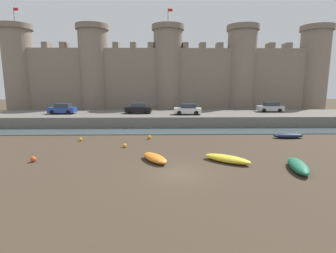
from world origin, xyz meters
The scene contains 16 objects.
ground_plane centered at (0.00, 0.00, 0.00)m, with size 160.00×160.00×0.00m, color #423528.
water_channel centered at (0.00, 15.99, 0.05)m, with size 80.00×4.50×0.10m, color #47565B.
quay_road centered at (0.00, 23.24, 0.79)m, with size 70.25×10.00×1.59m, color #666059.
castle centered at (0.00, 34.85, 7.78)m, with size 64.49×6.24×20.28m.
rowboat_near_channel_right centered at (-1.80, 2.90, 0.32)m, with size 2.72×3.41×0.60m.
rowboat_midflat_left centered at (8.98, 0.48, 0.36)m, with size 2.03×4.05×0.68m.
rowboat_midflat_centre centered at (13.59, 11.64, 0.32)m, with size 3.54×1.15×0.61m.
rowboat_foreground_centre centered at (4.14, 2.56, 0.30)m, with size 3.93×3.37×0.58m.
mooring_buoy_near_shore centered at (-4.97, 7.61, 0.20)m, with size 0.41×0.41×0.41m, color orange.
mooring_buoy_off_centre centered at (-2.67, 11.51, 0.22)m, with size 0.44×0.44×0.44m, color orange.
mooring_buoy_near_channel centered at (-11.83, 2.99, 0.23)m, with size 0.47×0.47×0.47m, color #E04C1E.
mooring_buoy_mid_mud centered at (-10.30, 10.66, 0.19)m, with size 0.38×0.38×0.38m, color orange.
car_quay_west centered at (-16.71, 22.89, 2.37)m, with size 4.19×2.06×1.62m.
car_quay_centre_east centered at (16.75, 24.70, 2.37)m, with size 4.19×2.06×1.62m.
car_quay_east centered at (2.73, 21.59, 2.37)m, with size 4.19×2.06×1.62m.
car_quay_centre_west centered at (-4.90, 23.23, 2.37)m, with size 4.19×2.06×1.62m.
Camera 1 is at (-1.16, -18.07, 6.57)m, focal length 28.00 mm.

